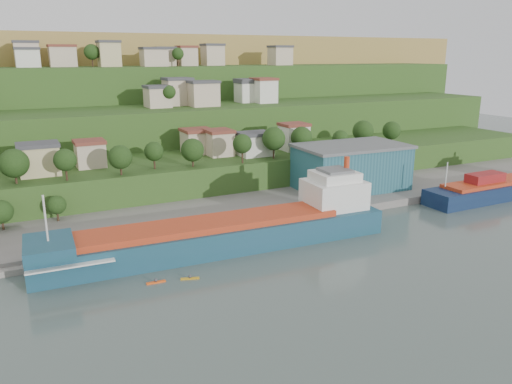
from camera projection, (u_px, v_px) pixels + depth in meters
ground at (271, 257)px, 100.44m from camera, size 500.00×500.00×0.00m
quay at (288, 207)px, 133.19m from camera, size 220.00×26.00×4.00m
hillside at (111, 137)px, 246.17m from camera, size 360.00×210.67×96.00m
cargo_ship_near at (230, 234)px, 104.78m from camera, size 74.45×14.73×19.03m
cargo_ship_far at (511, 187)px, 144.28m from camera, size 56.38×9.85×15.30m
warehouse at (351, 167)px, 142.77m from camera, size 31.65×20.08×12.80m
dinghy at (35, 250)px, 99.81m from camera, size 4.64×2.45×0.88m
kayak_orange at (156, 282)px, 88.91m from camera, size 3.47×0.79×0.86m
kayak_yellow at (190, 278)px, 90.43m from camera, size 3.42×1.60×0.85m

